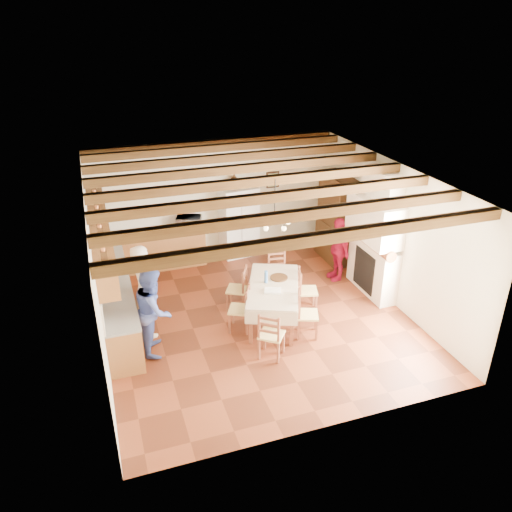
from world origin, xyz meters
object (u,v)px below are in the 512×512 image
at_px(chair_end_near, 271,334).
at_px(chair_end_far, 278,274).
at_px(hutch, 335,218).
at_px(microwave, 189,223).
at_px(person_woman_blue, 154,310).
at_px(chair_right_near, 308,314).
at_px(dining_table, 273,289).
at_px(chair_right_far, 307,290).
at_px(chair_left_near, 239,308).
at_px(person_woman_red, 338,249).
at_px(chair_left_far, 237,288).
at_px(person_man, 145,291).
at_px(refrigerator, 237,221).

relative_size(chair_end_near, chair_end_far, 1.00).
relative_size(hutch, microwave, 3.74).
bearing_deg(person_woman_blue, microwave, -10.77).
relative_size(chair_right_near, chair_end_far, 1.00).
xyz_separation_m(hutch, dining_table, (-2.47, -2.21, -0.37)).
xyz_separation_m(chair_right_near, chair_end_near, (-0.89, -0.41, 0.00)).
bearing_deg(chair_right_near, microwave, 41.42).
height_order(hutch, person_woman_blue, hutch).
distance_m(dining_table, chair_right_far, 0.87).
bearing_deg(chair_left_near, person_woman_red, 142.37).
bearing_deg(hutch, chair_right_near, -124.74).
bearing_deg(dining_table, chair_left_far, 129.03).
distance_m(chair_end_near, person_man, 2.54).
xyz_separation_m(person_woman_blue, person_woman_red, (4.44, 1.43, -0.08)).
xyz_separation_m(refrigerator, chair_left_near, (-1.00, -3.41, -0.42)).
bearing_deg(chair_end_near, hutch, -93.82).
xyz_separation_m(dining_table, person_woman_red, (2.06, 1.23, 0.03)).
xyz_separation_m(chair_end_near, person_man, (-2.02, 1.47, 0.47)).
height_order(dining_table, chair_end_near, chair_end_near).
xyz_separation_m(refrigerator, chair_end_near, (-0.71, -4.42, -0.42)).
bearing_deg(refrigerator, chair_left_near, -113.50).
height_order(dining_table, chair_left_far, chair_left_far).
bearing_deg(chair_right_near, chair_end_near, 135.32).
relative_size(refrigerator, chair_left_near, 1.88).
relative_size(dining_table, person_man, 1.11).
bearing_deg(chair_left_far, person_woman_red, 129.99).
distance_m(chair_right_near, microwave, 4.18).
relative_size(dining_table, microwave, 3.55).
bearing_deg(person_woman_blue, chair_right_near, -88.59).
bearing_deg(chair_right_far, refrigerator, 27.29).
xyz_separation_m(chair_end_near, person_woman_red, (2.50, 2.34, 0.28)).
bearing_deg(hutch, dining_table, -138.07).
xyz_separation_m(chair_left_far, person_woman_red, (2.61, 0.55, 0.28)).
bearing_deg(person_man, hutch, -83.00).
distance_m(refrigerator, chair_right_near, 4.04).
height_order(hutch, chair_right_far, hutch).
height_order(person_woman_red, microwave, person_woman_red).
bearing_deg(chair_end_near, chair_left_near, -36.45).
height_order(hutch, chair_left_near, hutch).
bearing_deg(chair_end_far, chair_left_far, -154.74).
bearing_deg(chair_right_near, chair_left_near, 83.70).
xyz_separation_m(dining_table, chair_left_near, (-0.74, -0.09, -0.25)).
bearing_deg(chair_end_far, chair_right_far, -60.91).
height_order(chair_right_near, microwave, microwave).
xyz_separation_m(hutch, microwave, (-3.48, 0.97, -0.04)).
height_order(chair_left_far, chair_end_near, same).
bearing_deg(chair_end_near, chair_right_near, -117.89).
height_order(chair_end_near, microwave, microwave).
relative_size(hutch, person_woman_red, 1.45).
relative_size(chair_left_far, chair_end_far, 1.00).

